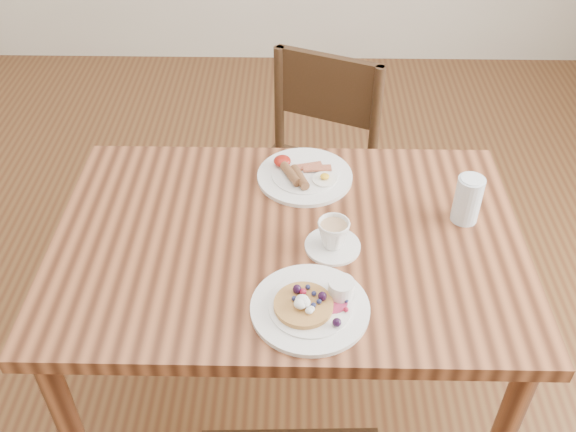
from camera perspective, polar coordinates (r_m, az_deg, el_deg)
The scene contains 7 objects.
ground at distance 2.21m, azimuth 0.00°, elevation -16.43°, with size 5.00×5.00×0.00m, color #532D17.
dining_table at distance 1.70m, azimuth 0.00°, elevation -4.34°, with size 1.20×0.80×0.75m.
chair_far at distance 2.28m, azimuth 2.11°, elevation 3.91°, with size 0.55×0.55×0.88m.
pancake_plate at distance 1.45m, azimuth 2.18°, elevation -7.90°, with size 0.27×0.27×0.06m.
breakfast_plate at distance 1.82m, azimuth 1.37°, elevation 3.67°, with size 0.27×0.27×0.04m.
teacup_saucer at distance 1.58m, azimuth 4.03°, elevation -1.83°, with size 0.14×0.14×0.08m.
water_glass at distance 1.71m, azimuth 15.68°, elevation 1.41°, with size 0.07×0.07×0.13m, color silver.
Camera 1 is at (0.02, -1.21, 1.85)m, focal length 40.00 mm.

